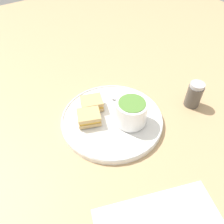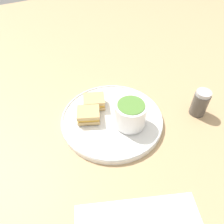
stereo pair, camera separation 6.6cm
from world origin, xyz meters
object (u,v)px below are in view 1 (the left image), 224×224
(sandwich_half_far, at_px, (89,117))
(salt_shaker, at_px, (194,95))
(sandwich_half_near, at_px, (92,103))
(spoon, at_px, (117,98))
(soup_bowl, at_px, (131,112))

(sandwich_half_far, distance_m, salt_shaker, 0.35)
(sandwich_half_far, bearing_deg, sandwich_half_near, -41.10)
(spoon, relative_size, sandwich_half_near, 1.19)
(soup_bowl, bearing_deg, spoon, -14.90)
(soup_bowl, bearing_deg, sandwich_half_near, 27.40)
(spoon, distance_m, sandwich_half_near, 0.09)
(sandwich_half_near, relative_size, salt_shaker, 0.93)
(soup_bowl, height_order, sandwich_half_far, soup_bowl)
(sandwich_half_near, height_order, sandwich_half_far, same)
(sandwich_half_near, xyz_separation_m, salt_shaker, (-0.17, -0.29, 0.01))
(spoon, distance_m, sandwich_half_far, 0.13)
(sandwich_half_near, distance_m, sandwich_half_far, 0.06)
(salt_shaker, bearing_deg, soup_bowl, 77.42)
(spoon, bearing_deg, salt_shaker, -154.66)
(soup_bowl, height_order, sandwich_half_near, soup_bowl)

